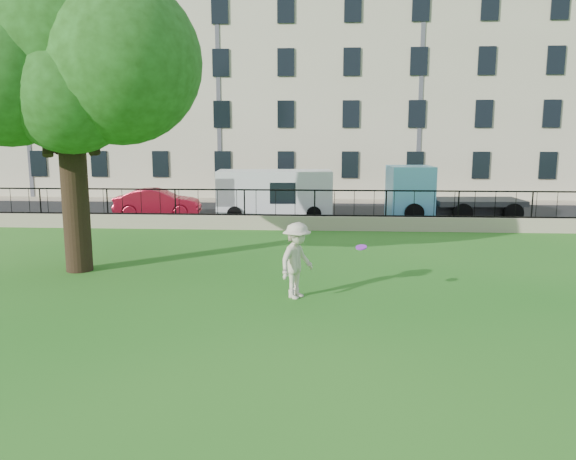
# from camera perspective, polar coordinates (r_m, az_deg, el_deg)

# --- Properties ---
(ground) EXTENTS (120.00, 120.00, 0.00)m
(ground) POSITION_cam_1_polar(r_m,az_deg,el_deg) (12.33, 1.72, -9.50)
(ground) COLOR #1D6518
(ground) RESTS_ON ground
(retaining_wall) EXTENTS (50.00, 0.40, 0.60)m
(retaining_wall) POSITION_cam_1_polar(r_m,az_deg,el_deg) (23.93, 2.71, 0.72)
(retaining_wall) COLOR tan
(retaining_wall) RESTS_ON ground
(iron_railing) EXTENTS (50.00, 0.05, 1.13)m
(iron_railing) POSITION_cam_1_polar(r_m,az_deg,el_deg) (23.81, 2.73, 2.75)
(iron_railing) COLOR black
(iron_railing) RESTS_ON retaining_wall
(street) EXTENTS (60.00, 9.00, 0.01)m
(street) POSITION_cam_1_polar(r_m,az_deg,el_deg) (28.62, 2.87, 1.62)
(street) COLOR black
(street) RESTS_ON ground
(sidewalk) EXTENTS (60.00, 1.40, 0.12)m
(sidewalk) POSITION_cam_1_polar(r_m,az_deg,el_deg) (33.77, 3.00, 2.97)
(sidewalk) COLOR tan
(sidewalk) RESTS_ON ground
(building_row) EXTENTS (56.40, 10.40, 13.80)m
(building_row) POSITION_cam_1_polar(r_m,az_deg,el_deg) (39.30, 3.19, 13.94)
(building_row) COLOR beige
(building_row) RESTS_ON ground
(tree) EXTENTS (8.02, 6.22, 9.90)m
(tree) POSITION_cam_1_polar(r_m,az_deg,el_deg) (17.86, -21.99, 17.12)
(tree) COLOR black
(tree) RESTS_ON ground
(man) EXTENTS (1.24, 1.42, 1.91)m
(man) POSITION_cam_1_polar(r_m,az_deg,el_deg) (13.95, 0.91, -3.12)
(man) COLOR beige
(man) RESTS_ON ground
(frisbee) EXTENTS (0.31, 0.31, 0.12)m
(frisbee) POSITION_cam_1_polar(r_m,az_deg,el_deg) (13.70, 7.45, -1.75)
(frisbee) COLOR purple
(red_sedan) EXTENTS (4.30, 1.92, 1.37)m
(red_sedan) POSITION_cam_1_polar(r_m,az_deg,el_deg) (28.44, -13.09, 2.71)
(red_sedan) COLOR #B2152C
(red_sedan) RESTS_ON street
(white_van) EXTENTS (5.60, 2.47, 2.30)m
(white_van) POSITION_cam_1_polar(r_m,az_deg,el_deg) (27.29, -1.36, 3.66)
(white_van) COLOR silver
(white_van) RESTS_ON street
(blue_truck) EXTENTS (6.21, 2.57, 2.55)m
(blue_truck) POSITION_cam_1_polar(r_m,az_deg,el_deg) (27.85, 16.37, 3.64)
(blue_truck) COLOR #61B7E4
(blue_truck) RESTS_ON street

